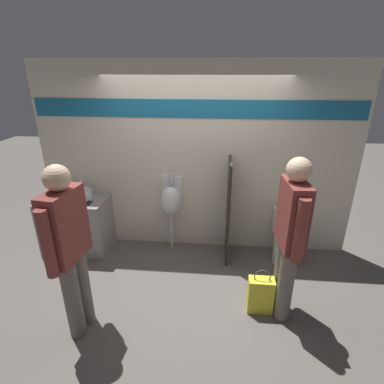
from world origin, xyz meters
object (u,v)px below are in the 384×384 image
(cell_phone, at_px, (89,203))
(urinal_near_counter, at_px, (171,201))
(shopping_bag, at_px, (260,295))
(person_in_vest, at_px, (69,247))
(person_with_lanyard, at_px, (290,235))
(toilet, at_px, (285,240))
(sink_basin, at_px, (78,194))

(cell_phone, distance_m, urinal_near_counter, 1.15)
(cell_phone, height_order, shopping_bag, cell_phone)
(person_in_vest, bearing_deg, urinal_near_counter, -17.04)
(urinal_near_counter, height_order, person_with_lanyard, person_with_lanyard)
(cell_phone, relative_size, person_with_lanyard, 0.08)
(toilet, xyz_separation_m, person_in_vest, (-2.37, -1.47, 0.70))
(cell_phone, bearing_deg, person_with_lanyard, -19.95)
(person_with_lanyard, relative_size, shopping_bag, 3.27)
(person_in_vest, bearing_deg, cell_phone, 23.62)
(cell_phone, bearing_deg, sink_basin, 142.43)
(person_in_vest, xyz_separation_m, person_with_lanyard, (2.14, 0.42, 0.00))
(toilet, height_order, person_with_lanyard, person_with_lanyard)
(sink_basin, height_order, shopping_bag, sink_basin)
(cell_phone, bearing_deg, shopping_bag, -21.77)
(toilet, bearing_deg, person_with_lanyard, -102.76)
(cell_phone, xyz_separation_m, person_in_vest, (0.40, -1.34, 0.17))
(sink_basin, bearing_deg, person_in_vest, -67.30)
(sink_basin, height_order, person_with_lanyard, person_with_lanyard)
(cell_phone, distance_m, person_with_lanyard, 2.71)
(person_in_vest, bearing_deg, toilet, -51.28)
(sink_basin, height_order, urinal_near_counter, urinal_near_counter)
(sink_basin, distance_m, toilet, 3.07)
(cell_phone, xyz_separation_m, toilet, (2.78, 0.13, -0.53))
(toilet, relative_size, person_in_vest, 0.48)
(sink_basin, xyz_separation_m, person_with_lanyard, (2.77, -1.10, 0.12))
(cell_phone, height_order, toilet, toilet)
(urinal_near_counter, distance_m, toilet, 1.74)
(urinal_near_counter, bearing_deg, sink_basin, -176.06)
(toilet, distance_m, shopping_bag, 1.16)
(toilet, xyz_separation_m, person_with_lanyard, (-0.24, -1.06, 0.70))
(cell_phone, distance_m, person_in_vest, 1.41)
(shopping_bag, bearing_deg, toilet, 66.26)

